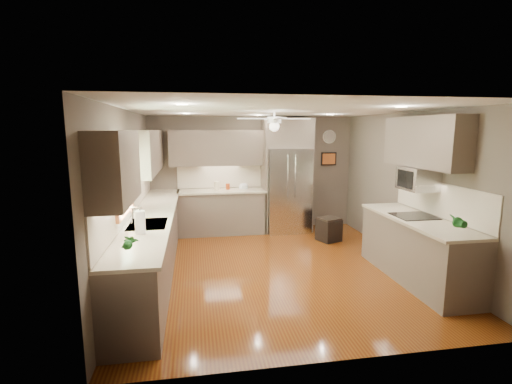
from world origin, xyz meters
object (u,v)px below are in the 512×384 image
object	(u,v)px
potted_plant_left	(129,243)
paper_towel	(140,223)
soap_bottle	(140,213)
stool	(329,229)
canister_d	(228,187)
refrigerator	(287,177)
bowl	(244,188)
canister_c	(217,186)
microwave	(418,179)
potted_plant_right	(457,222)

from	to	relation	value
potted_plant_left	paper_towel	distance (m)	0.85
soap_bottle	stool	distance (m)	3.80
canister_d	refrigerator	bearing A→B (deg)	-4.30
bowl	refrigerator	distance (m)	0.97
soap_bottle	stool	bearing A→B (deg)	23.26
canister_c	paper_towel	world-z (taller)	paper_towel
bowl	refrigerator	size ratio (longest dim) A/B	0.08
canister_d	microwave	bearing A→B (deg)	-47.04
soap_bottle	bowl	xyz separation A→B (m)	(1.83, 2.43, -0.07)
stool	bowl	bearing A→B (deg)	148.64
refrigerator	soap_bottle	bearing A→B (deg)	-139.50
canister_c	stool	size ratio (longest dim) A/B	0.39
canister_c	microwave	size ratio (longest dim) A/B	0.36
soap_bottle	stool	xyz separation A→B (m)	(3.41, 1.47, -0.79)
bowl	canister_c	bearing A→B (deg)	-179.01
stool	canister_d	bearing A→B (deg)	152.67
microwave	refrigerator	bearing A→B (deg)	116.09
canister_d	refrigerator	xyz separation A→B (m)	(1.29, -0.10, 0.19)
canister_d	bowl	size ratio (longest dim) A/B	0.64
potted_plant_left	stool	xyz separation A→B (m)	(3.29, 3.10, -0.85)
soap_bottle	potted_plant_left	distance (m)	1.64
potted_plant_left	stool	world-z (taller)	potted_plant_left
soap_bottle	potted_plant_right	xyz separation A→B (m)	(3.97, -1.42, 0.06)
canister_c	microwave	bearing A→B (deg)	-44.14
potted_plant_right	paper_towel	distance (m)	3.90
canister_d	potted_plant_left	distance (m)	4.32
potted_plant_right	bowl	xyz separation A→B (m)	(-2.14, 3.85, -0.13)
soap_bottle	paper_towel	distance (m)	0.79
soap_bottle	potted_plant_right	size ratio (longest dim) A/B	0.60
refrigerator	microwave	bearing A→B (deg)	-63.91
refrigerator	stool	xyz separation A→B (m)	(0.64, -0.90, -0.95)
refrigerator	paper_towel	size ratio (longest dim) A/B	7.73
microwave	stool	world-z (taller)	microwave
potted_plant_right	bowl	bearing A→B (deg)	119.05
canister_d	bowl	xyz separation A→B (m)	(0.34, -0.03, -0.03)
canister_c	bowl	xyz separation A→B (m)	(0.58, 0.01, -0.06)
bowl	stool	distance (m)	1.99
canister_c	stool	xyz separation A→B (m)	(2.16, -0.96, -0.79)
canister_d	potted_plant_left	xyz separation A→B (m)	(-1.36, -4.10, 0.09)
canister_d	paper_towel	size ratio (longest dim) A/B	0.42
canister_c	paper_towel	bearing A→B (deg)	-109.49
soap_bottle	potted_plant_right	bearing A→B (deg)	-19.65
canister_c	canister_d	world-z (taller)	canister_c
canister_c	canister_d	size ratio (longest dim) A/B	1.47
potted_plant_left	stool	bearing A→B (deg)	43.36
refrigerator	microwave	xyz separation A→B (m)	(1.33, -2.71, 0.29)
soap_bottle	stool	world-z (taller)	soap_bottle
stool	microwave	bearing A→B (deg)	-69.27
canister_d	potted_plant_right	xyz separation A→B (m)	(2.48, -3.88, 0.09)
potted_plant_right	stool	size ratio (longest dim) A/B	0.61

